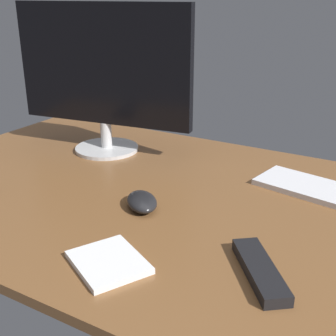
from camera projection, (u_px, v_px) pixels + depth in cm
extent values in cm
cube|color=brown|center=(166.00, 199.00, 101.73)|extent=(140.00, 84.00, 2.00)
cylinder|color=silver|center=(107.00, 148.00, 130.00)|extent=(18.37, 18.37, 1.03)
cylinder|color=silver|center=(106.00, 135.00, 128.44)|extent=(3.17, 3.17, 7.42)
cube|color=black|center=(102.00, 65.00, 121.03)|extent=(51.86, 9.68, 32.59)
cube|color=white|center=(333.00, 194.00, 100.43)|extent=(36.94, 18.63, 1.30)
ellipsoid|color=black|center=(142.00, 202.00, 94.74)|extent=(11.51, 11.53, 3.07)
cube|color=black|center=(260.00, 270.00, 72.29)|extent=(14.12, 16.31, 1.99)
cube|color=white|center=(108.00, 262.00, 75.25)|extent=(16.52, 15.66, 1.07)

